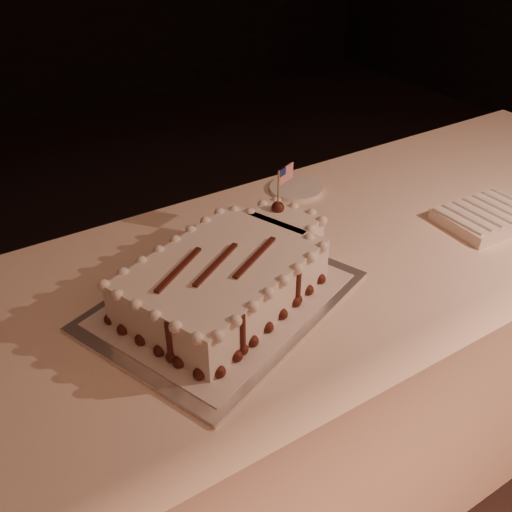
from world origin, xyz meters
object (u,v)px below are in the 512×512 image
napkin_stack (486,216)px  cake_board (224,300)px  sheet_cake (231,273)px  side_plate (296,189)px  banquet_table (307,370)px

napkin_stack → cake_board: bearing=173.9°
sheet_cake → napkin_stack: 0.71m
napkin_stack → side_plate: 0.51m
cake_board → sheet_cake: sheet_cake is taller
cake_board → side_plate: size_ratio=3.52×
banquet_table → side_plate: bearing=61.8°
sheet_cake → side_plate: 0.51m
banquet_table → cake_board: cake_board is taller
banquet_table → sheet_cake: 0.50m
cake_board → side_plate: 0.53m
cake_board → banquet_table: bearing=-13.2°
cake_board → napkin_stack: size_ratio=2.18×
banquet_table → sheet_cake: size_ratio=4.62×
banquet_table → cake_board: size_ratio=4.56×
banquet_table → side_plate: (0.16, 0.29, 0.38)m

